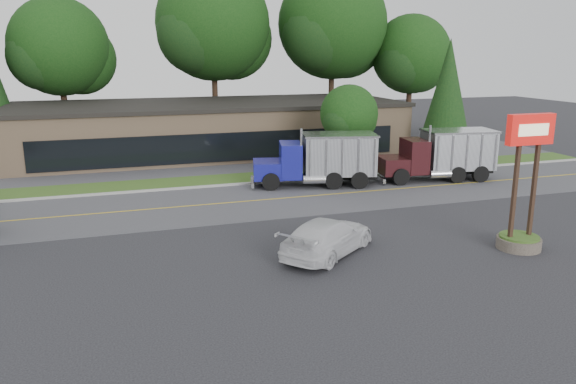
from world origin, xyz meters
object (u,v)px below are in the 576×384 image
object	(u,v)px
rally_car	(327,237)
dump_truck_blue	(322,158)
dump_truck_maroon	(443,154)
bilo_sign	(523,204)

from	to	relation	value
rally_car	dump_truck_blue	bearing A→B (deg)	-59.30
dump_truck_blue	dump_truck_maroon	bearing A→B (deg)	-173.22
bilo_sign	dump_truck_maroon	bearing A→B (deg)	71.13
dump_truck_maroon	bilo_sign	bearing A→B (deg)	79.70
dump_truck_blue	dump_truck_maroon	distance (m)	8.40
dump_truck_blue	rally_car	world-z (taller)	dump_truck_blue
dump_truck_blue	rally_car	size ratio (longest dim) A/B	1.53
bilo_sign	dump_truck_maroon	world-z (taller)	bilo_sign
bilo_sign	dump_truck_maroon	xyz separation A→B (m)	(4.44, 12.99, -0.22)
dump_truck_blue	dump_truck_maroon	size ratio (longest dim) A/B	1.02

